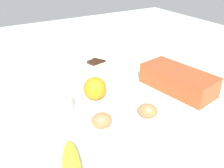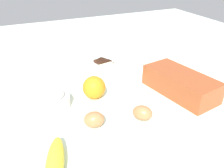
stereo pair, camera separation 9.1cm
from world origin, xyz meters
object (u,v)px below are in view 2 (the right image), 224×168
Objects in this scene: banana at (55,164)px; egg_near_butter at (94,119)px; flour_bowl at (50,99)px; sugar_bowl at (135,54)px; orange_fruit at (94,87)px; butter_block at (111,74)px; loaf_pan at (180,83)px; egg_beside_bowl at (143,113)px; chocolate_plate at (104,64)px.

egg_near_butter reaches higher than banana.
sugar_bowl is at bearing 118.39° from flour_bowl.
butter_block is (-0.10, 0.11, -0.01)m from orange_fruit.
loaf_pan is 0.32m from orange_fruit.
chocolate_plate is at bearing 173.60° from egg_beside_bowl.
chocolate_plate is at bearing 168.39° from butter_block.
flour_bowl reaches higher than chocolate_plate.
orange_fruit is 0.29m from chocolate_plate.
loaf_pan is 0.36m from sugar_bowl.
loaf_pan is at bearing 112.07° from egg_beside_bowl.
egg_near_butter is at bearing -41.88° from sugar_bowl.
butter_block is at bearing 176.27° from egg_beside_bowl.
orange_fruit reaches higher than chocolate_plate.
butter_block is at bearing -11.61° from chocolate_plate.
butter_block is at bearing -146.14° from loaf_pan.
flour_bowl is 0.54m from sugar_bowl.
egg_beside_bowl is at bearing -6.40° from chocolate_plate.
butter_block is 0.69× the size of chocolate_plate.
sugar_bowl is 1.52× the size of orange_fruit.
chocolate_plate is (-0.15, 0.03, -0.02)m from butter_block.
sugar_bowl is 1.40× the size of butter_block.
loaf_pan is 0.37m from egg_near_butter.
sugar_bowl is at bearing 138.12° from egg_near_butter.
flour_bowl is 2.10× the size of egg_beside_bowl.
loaf_pan is 3.31× the size of butter_block.
orange_fruit is 0.92× the size of butter_block.
orange_fruit is at bearing 159.43° from egg_near_butter.
orange_fruit reaches higher than banana.
loaf_pan is at bearing 77.68° from flour_bowl.
egg_beside_bowl is (0.09, -0.21, -0.02)m from loaf_pan.
butter_block is 1.41× the size of egg_near_butter.
chocolate_plate is at bearing -87.56° from sugar_bowl.
orange_fruit is at bearing -50.71° from sugar_bowl.
sugar_bowl reaches higher than egg_beside_bowl.
loaf_pan reaches higher than sugar_bowl.
loaf_pan is 3.58× the size of orange_fruit.
orange_fruit is at bearing 90.04° from flour_bowl.
flour_bowl is at bearing -126.59° from egg_beside_bowl.
flour_bowl is (-0.10, -0.46, -0.01)m from loaf_pan.
sugar_bowl is 0.17m from chocolate_plate.
sugar_bowl is 0.66× the size of banana.
sugar_bowl is (-0.36, 0.01, -0.01)m from loaf_pan.
butter_block is 0.31m from egg_near_butter.
chocolate_plate is (-0.53, 0.35, -0.01)m from banana.
egg_near_butter is (0.26, -0.17, -0.01)m from butter_block.
flour_bowl is 0.29m from butter_block.
sugar_bowl reaches higher than egg_near_butter.
egg_near_butter is at bearing -26.27° from chocolate_plate.
egg_near_butter is at bearing -100.53° from egg_beside_bowl.
banana is (0.28, -0.05, -0.01)m from flour_bowl.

